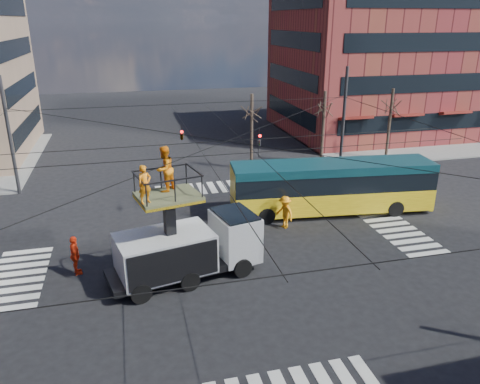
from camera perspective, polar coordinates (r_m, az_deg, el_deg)
name	(u,v)px	position (r m, az deg, el deg)	size (l,w,h in m)	color
ground	(227,253)	(24.28, -1.54, -7.42)	(120.00, 120.00, 0.00)	black
sidewalk_ne	(382,136)	(50.46, 16.92, 6.56)	(18.00, 18.00, 0.12)	slate
crosswalks	(227,253)	(24.28, -1.54, -7.40)	(22.40, 22.40, 0.02)	silver
building_ne	(383,63)	(52.43, 16.99, 14.76)	(20.06, 16.06, 14.00)	maroon
overhead_network	(223,171)	(22.97, -2.03, 2.53)	(24.24, 24.24, 8.00)	#2D2D30
tree_a	(252,112)	(36.43, 1.45, 9.75)	(2.00, 2.00, 6.00)	#382B21
tree_b	(324,108)	(38.45, 10.23, 10.00)	(2.00, 2.00, 6.00)	#382B21
tree_c	(392,105)	(41.25, 17.99, 10.03)	(2.00, 2.00, 6.00)	#382B21
utility_truck	(187,236)	(21.47, -6.42, -5.39)	(7.33, 3.83, 6.22)	black
city_bus	(332,186)	(29.11, 11.14, 0.72)	(12.50, 3.90, 3.20)	gold
traffic_cone	(130,275)	(22.26, -13.23, -9.78)	(0.36, 0.36, 0.67)	#FE420A
worker_ground	(75,255)	(23.28, -19.46, -7.31)	(1.13, 0.47, 1.93)	red
flagger	(285,212)	(26.82, 5.48, -2.46)	(1.24, 0.71, 1.92)	orange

